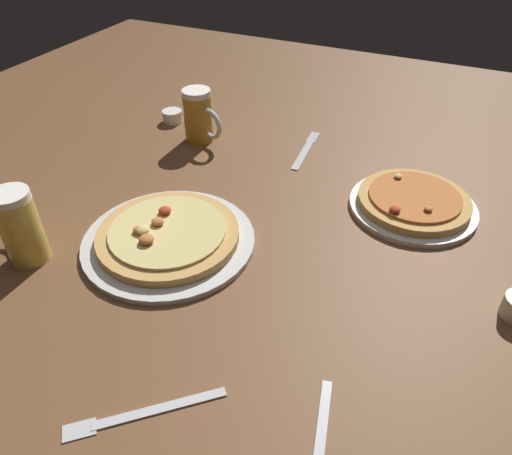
{
  "coord_description": "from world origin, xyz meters",
  "views": [
    {
      "loc": [
        0.32,
        -0.69,
        0.61
      ],
      "look_at": [
        0.0,
        0.0,
        0.02
      ],
      "focal_mm": 33.89,
      "sensor_mm": 36.0,
      "label": 1
    }
  ],
  "objects_px": {
    "beer_mug_dark": "(19,226)",
    "ramekin_sauce": "(172,116)",
    "pizza_plate_near": "(168,237)",
    "pizza_plate_far": "(413,203)",
    "beer_mug_amber": "(199,116)",
    "knife_right": "(306,149)",
    "fork_left": "(142,413)"
  },
  "relations": [
    {
      "from": "pizza_plate_near",
      "to": "fork_left",
      "type": "relative_size",
      "value": 1.88
    },
    {
      "from": "pizza_plate_near",
      "to": "beer_mug_amber",
      "type": "bearing_deg",
      "value": 111.63
    },
    {
      "from": "pizza_plate_near",
      "to": "knife_right",
      "type": "bearing_deg",
      "value": 76.18
    },
    {
      "from": "pizza_plate_near",
      "to": "pizza_plate_far",
      "type": "height_order",
      "value": "pizza_plate_near"
    },
    {
      "from": "ramekin_sauce",
      "to": "fork_left",
      "type": "height_order",
      "value": "ramekin_sauce"
    },
    {
      "from": "beer_mug_dark",
      "to": "ramekin_sauce",
      "type": "xyz_separation_m",
      "value": [
        -0.07,
        0.61,
        -0.06
      ]
    },
    {
      "from": "beer_mug_dark",
      "to": "beer_mug_amber",
      "type": "distance_m",
      "value": 0.55
    },
    {
      "from": "fork_left",
      "to": "ramekin_sauce",
      "type": "bearing_deg",
      "value": 119.97
    },
    {
      "from": "beer_mug_amber",
      "to": "fork_left",
      "type": "bearing_deg",
      "value": -65.79
    },
    {
      "from": "pizza_plate_near",
      "to": "knife_right",
      "type": "relative_size",
      "value": 1.6
    },
    {
      "from": "pizza_plate_far",
      "to": "knife_right",
      "type": "height_order",
      "value": "pizza_plate_far"
    },
    {
      "from": "pizza_plate_far",
      "to": "ramekin_sauce",
      "type": "height_order",
      "value": "pizza_plate_far"
    },
    {
      "from": "fork_left",
      "to": "knife_right",
      "type": "relative_size",
      "value": 0.85
    },
    {
      "from": "beer_mug_dark",
      "to": "ramekin_sauce",
      "type": "relative_size",
      "value": 2.67
    },
    {
      "from": "beer_mug_amber",
      "to": "fork_left",
      "type": "distance_m",
      "value": 0.8
    },
    {
      "from": "fork_left",
      "to": "beer_mug_dark",
      "type": "bearing_deg",
      "value": 154.78
    },
    {
      "from": "ramekin_sauce",
      "to": "knife_right",
      "type": "bearing_deg",
      "value": 0.18
    },
    {
      "from": "beer_mug_amber",
      "to": "knife_right",
      "type": "height_order",
      "value": "beer_mug_amber"
    },
    {
      "from": "pizza_plate_near",
      "to": "ramekin_sauce",
      "type": "bearing_deg",
      "value": 121.81
    },
    {
      "from": "ramekin_sauce",
      "to": "beer_mug_dark",
      "type": "bearing_deg",
      "value": -83.41
    },
    {
      "from": "beer_mug_dark",
      "to": "ramekin_sauce",
      "type": "height_order",
      "value": "beer_mug_dark"
    },
    {
      "from": "pizza_plate_near",
      "to": "knife_right",
      "type": "height_order",
      "value": "pizza_plate_near"
    },
    {
      "from": "pizza_plate_near",
      "to": "fork_left",
      "type": "height_order",
      "value": "pizza_plate_near"
    },
    {
      "from": "pizza_plate_near",
      "to": "pizza_plate_far",
      "type": "distance_m",
      "value": 0.52
    },
    {
      "from": "pizza_plate_far",
      "to": "beer_mug_amber",
      "type": "relative_size",
      "value": 1.95
    },
    {
      "from": "pizza_plate_far",
      "to": "beer_mug_amber",
      "type": "xyz_separation_m",
      "value": [
        -0.57,
        0.08,
        0.05
      ]
    },
    {
      "from": "pizza_plate_near",
      "to": "ramekin_sauce",
      "type": "distance_m",
      "value": 0.55
    },
    {
      "from": "pizza_plate_far",
      "to": "fork_left",
      "type": "distance_m",
      "value": 0.69
    },
    {
      "from": "pizza_plate_far",
      "to": "fork_left",
      "type": "bearing_deg",
      "value": -110.78
    },
    {
      "from": "beer_mug_amber",
      "to": "ramekin_sauce",
      "type": "bearing_deg",
      "value": 153.51
    },
    {
      "from": "pizza_plate_near",
      "to": "beer_mug_amber",
      "type": "distance_m",
      "value": 0.44
    },
    {
      "from": "ramekin_sauce",
      "to": "pizza_plate_near",
      "type": "bearing_deg",
      "value": -58.19
    }
  ]
}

